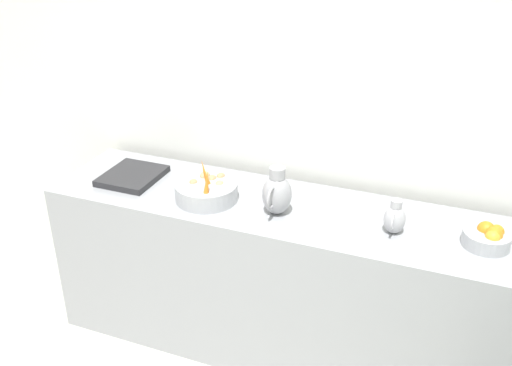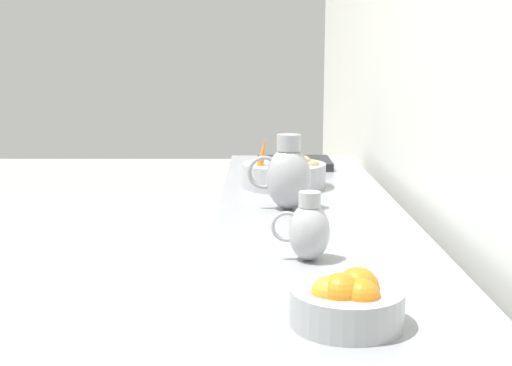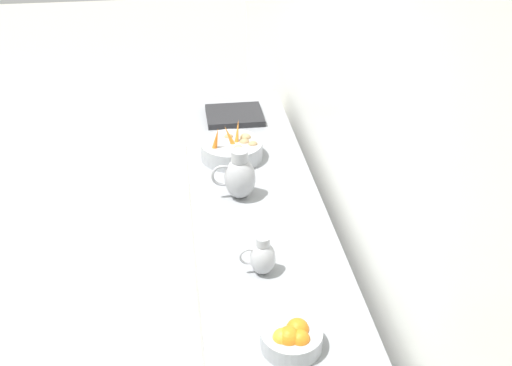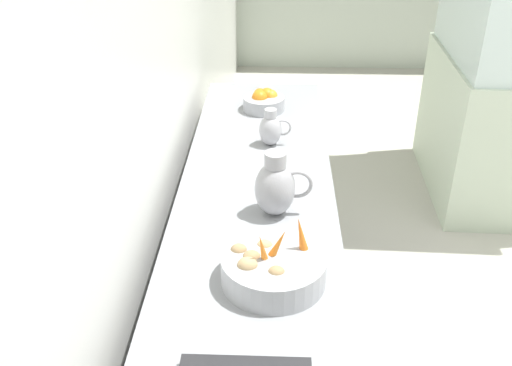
{
  "view_description": "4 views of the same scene",
  "coord_description": "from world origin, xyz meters",
  "px_view_note": "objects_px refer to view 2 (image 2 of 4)",
  "views": [
    {
      "loc": [
        0.97,
        0.78,
        2.39
      ],
      "look_at": [
        -1.51,
        -0.2,
        1.04
      ],
      "focal_mm": 40.57,
      "sensor_mm": 36.0,
      "label": 1
    },
    {
      "loc": [
        -1.35,
        2.15,
        1.43
      ],
      "look_at": [
        -1.34,
        0.22,
        1.07
      ],
      "focal_mm": 47.04,
      "sensor_mm": 36.0,
      "label": 2
    },
    {
      "loc": [
        -1.18,
        2.47,
        2.55
      ],
      "look_at": [
        -1.51,
        0.04,
        1.06
      ],
      "focal_mm": 43.45,
      "sensor_mm": 36.0,
      "label": 3
    },
    {
      "loc": [
        -1.45,
        -1.88,
        2.1
      ],
      "look_at": [
        -1.52,
        -0.1,
        1.08
      ],
      "focal_mm": 40.36,
      "sensor_mm": 36.0,
      "label": 4
    }
  ],
  "objects_px": {
    "vegetable_colander": "(284,174)",
    "orange_bowl": "(347,302)",
    "metal_pitcher_tall": "(288,176)",
    "metal_pitcher_short": "(308,230)"
  },
  "relations": [
    {
      "from": "metal_pitcher_short",
      "to": "orange_bowl",
      "type": "bearing_deg",
      "value": 95.72
    },
    {
      "from": "vegetable_colander",
      "to": "metal_pitcher_short",
      "type": "relative_size",
      "value": 1.89
    },
    {
      "from": "vegetable_colander",
      "to": "orange_bowl",
      "type": "relative_size",
      "value": 1.52
    },
    {
      "from": "metal_pitcher_tall",
      "to": "vegetable_colander",
      "type": "bearing_deg",
      "value": -90.6
    },
    {
      "from": "vegetable_colander",
      "to": "metal_pitcher_tall",
      "type": "bearing_deg",
      "value": 89.4
    },
    {
      "from": "metal_pitcher_tall",
      "to": "metal_pitcher_short",
      "type": "relative_size",
      "value": 1.44
    },
    {
      "from": "vegetable_colander",
      "to": "orange_bowl",
      "type": "distance_m",
      "value": 1.4
    },
    {
      "from": "orange_bowl",
      "to": "metal_pitcher_tall",
      "type": "distance_m",
      "value": 1.01
    },
    {
      "from": "vegetable_colander",
      "to": "metal_pitcher_tall",
      "type": "relative_size",
      "value": 1.31
    },
    {
      "from": "vegetable_colander",
      "to": "metal_pitcher_short",
      "type": "height_order",
      "value": "vegetable_colander"
    }
  ]
}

